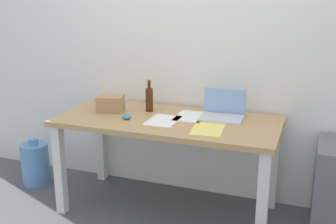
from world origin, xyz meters
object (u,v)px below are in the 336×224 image
computer_mouse (127,116)px  water_cooler_jug (35,164)px  cardboard_box (110,104)px  beer_bottle (149,99)px  desk (168,131)px  laptop_right (222,113)px

computer_mouse → water_cooler_jug: size_ratio=0.24×
cardboard_box → water_cooler_jug: bearing=-179.4°
cardboard_box → water_cooler_jug: size_ratio=0.48×
beer_bottle → computer_mouse: size_ratio=2.58×
water_cooler_jug → desk: bearing=-1.0°
beer_bottle → cardboard_box: (-0.29, -0.11, -0.04)m
beer_bottle → computer_mouse: bearing=-108.3°
desk → cardboard_box: 0.52m
cardboard_box → computer_mouse: bearing=-33.8°
laptop_right → beer_bottle: size_ratio=1.25×
desk → beer_bottle: bearing=146.5°
laptop_right → beer_bottle: beer_bottle is taller
water_cooler_jug → beer_bottle: bearing=6.2°
laptop_right → computer_mouse: (-0.66, -0.25, -0.03)m
cardboard_box → water_cooler_jug: (-0.77, -0.01, -0.62)m
cardboard_box → desk: bearing=-3.4°
cardboard_box → beer_bottle: bearing=20.5°
computer_mouse → beer_bottle: bearing=46.2°
beer_bottle → computer_mouse: beer_bottle is taller
computer_mouse → water_cooler_jug: (-0.98, 0.13, -0.58)m
beer_bottle → water_cooler_jug: (-1.06, -0.11, -0.66)m
laptop_right → cardboard_box: (-0.87, -0.12, 0.02)m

